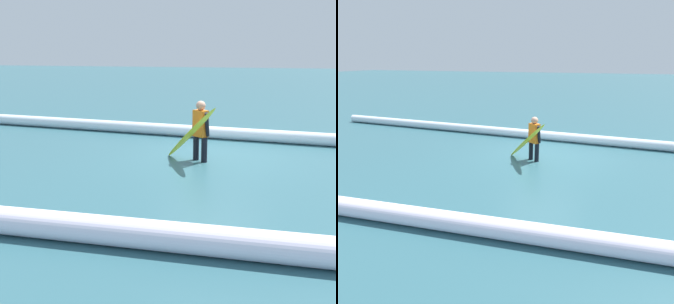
{
  "view_description": "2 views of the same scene",
  "coord_description": "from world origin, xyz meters",
  "views": [
    {
      "loc": [
        -1.99,
        9.95,
        2.47
      ],
      "look_at": [
        0.34,
        2.55,
        0.66
      ],
      "focal_mm": 45.44,
      "sensor_mm": 36.0,
      "label": 1
    },
    {
      "loc": [
        -2.24,
        9.91,
        3.14
      ],
      "look_at": [
        0.35,
        2.73,
        0.88
      ],
      "focal_mm": 33.83,
      "sensor_mm": 36.0,
      "label": 2
    }
  ],
  "objects": [
    {
      "name": "ground_plane",
      "position": [
        0.0,
        0.0,
        0.0
      ],
      "size": [
        132.47,
        132.47,
        0.0
      ],
      "primitive_type": "plane",
      "color": "#2E5C66"
    },
    {
      "name": "surfer",
      "position": [
        0.2,
        0.49,
        0.78
      ],
      "size": [
        0.45,
        0.45,
        1.42
      ],
      "rotation": [
        0.0,
        0.0,
        5.7
      ],
      "color": "black",
      "rests_on": "ground_plane"
    },
    {
      "name": "surfboard",
      "position": [
        0.38,
        0.76,
        0.69
      ],
      "size": [
        1.52,
        1.3,
        1.4
      ],
      "color": "yellow",
      "rests_on": "ground_plane"
    },
    {
      "name": "wave_crest_foreground",
      "position": [
        2.1,
        -2.34,
        0.18
      ],
      "size": [
        17.23,
        1.02,
        0.36
      ],
      "primitive_type": "cylinder",
      "rotation": [
        0.0,
        1.57,
        -0.04
      ],
      "color": "white",
      "rests_on": "ground_plane"
    },
    {
      "name": "wave_crest_midground",
      "position": [
        -0.41,
        5.17,
        0.2
      ],
      "size": [
        16.04,
        1.57,
        0.39
      ],
      "primitive_type": "cylinder",
      "rotation": [
        0.0,
        1.57,
        0.07
      ],
      "color": "white",
      "rests_on": "ground_plane"
    }
  ]
}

